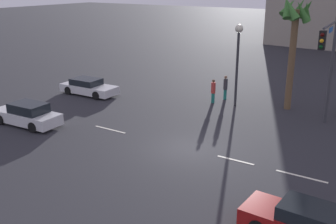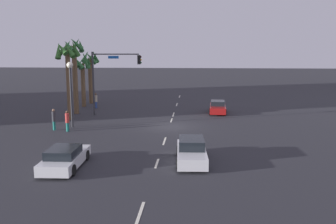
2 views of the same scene
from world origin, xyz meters
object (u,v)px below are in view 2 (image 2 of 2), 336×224
palm_tree_2 (68,61)px  pedestrian_0 (96,100)px  palm_tree_0 (83,70)px  car_0 (65,158)px  palm_tree_1 (74,62)px  palm_tree_3 (90,65)px  streetlamp (71,81)px  pedestrian_2 (54,119)px  car_2 (218,107)px  pedestrian_1 (67,120)px  traffic_signal (109,73)px  car_1 (191,151)px

palm_tree_2 → pedestrian_0: bearing=-4.5°
palm_tree_0 → palm_tree_2: (-8.59, -1.27, 1.37)m
car_0 → palm_tree_1: bearing=16.3°
palm_tree_3 → streetlamp: bearing=-170.4°
pedestrian_0 → pedestrian_2: size_ratio=0.96×
car_2 → pedestrian_2: size_ratio=2.28×
pedestrian_1 → pedestrian_2: size_ratio=0.96×
car_0 → pedestrian_2: pedestrian_2 is taller
traffic_signal → palm_tree_2: 4.66m
pedestrian_2 → palm_tree_1: bearing=5.3°
palm_tree_0 → palm_tree_3: size_ratio=0.90×
palm_tree_0 → car_0: bearing=-165.4°
car_1 → car_2: car_1 is taller
car_2 → pedestrian_0: pedestrian_0 is taller
streetlamp → traffic_signal: bearing=-16.6°
streetlamp → palm_tree_0: 12.31m
streetlamp → palm_tree_1: 7.36m
car_2 → pedestrian_0: bearing=80.5°
palm_tree_2 → traffic_signal: bearing=-47.7°
streetlamp → pedestrian_0: bearing=4.3°
pedestrian_1 → palm_tree_2: palm_tree_2 is taller
car_0 → traffic_signal: 18.10m
car_1 → streetlamp: bearing=48.8°
car_0 → pedestrian_0: pedestrian_0 is taller
car_0 → car_1: 7.61m
car_0 → car_2: bearing=-27.3°
streetlamp → palm_tree_2: size_ratio=0.74×
streetlamp → palm_tree_0: size_ratio=0.94×
traffic_signal → streetlamp: 6.72m
traffic_signal → pedestrian_1: traffic_signal is taller
streetlamp → palm_tree_2: palm_tree_2 is taller
streetlamp → palm_tree_1: palm_tree_1 is taller
pedestrian_1 → palm_tree_2: 7.24m
palm_tree_1 → pedestrian_1: bearing=-166.4°
car_1 → palm_tree_3: (24.03, 13.25, 4.31)m
car_1 → palm_tree_0: size_ratio=0.76×
car_1 → car_0: bearing=103.1°
palm_tree_1 → palm_tree_2: bearing=-171.4°
palm_tree_0 → pedestrian_0: bearing=-121.9°
car_1 → traffic_signal: 18.60m
streetlamp → pedestrian_2: bearing=139.3°
palm_tree_0 → car_1: bearing=-147.9°
car_1 → palm_tree_2: 18.46m
traffic_signal → streetlamp: traffic_signal is taller
streetlamp → palm_tree_0: bearing=12.5°
pedestrian_0 → palm_tree_3: 5.72m
streetlamp → pedestrian_2: streetlamp is taller
palm_tree_0 → palm_tree_1: palm_tree_1 is taller
car_1 → palm_tree_1: (16.40, 12.71, 4.99)m
streetlamp → car_2: bearing=-57.9°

